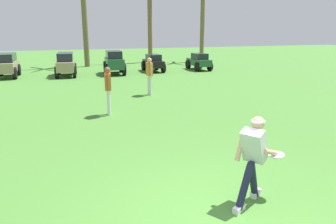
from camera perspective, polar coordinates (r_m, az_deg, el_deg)
ground_plane at (r=5.15m, az=8.95°, el=-18.22°), size 80.00×80.00×0.00m
frisbee_thrower at (r=5.39m, az=14.59°, el=-7.42°), size 1.06×0.58×1.42m
frisbee_in_flight at (r=5.77m, az=18.36°, el=-7.12°), size 0.33×0.33×0.05m
teammate_near_sideline at (r=10.68m, az=-10.40°, el=4.42°), size 0.24×0.50×1.56m
teammate_midfield at (r=13.75m, az=-3.25°, el=6.86°), size 0.22×0.50×1.56m
parked_car_slot_a at (r=20.85m, az=-26.25°, el=7.42°), size 1.18×2.42×1.34m
parked_car_slot_b at (r=20.19m, az=-17.38°, el=8.06°), size 1.30×2.46×1.34m
parked_car_slot_c at (r=20.39m, az=-9.37°, el=8.64°), size 1.28×2.40×1.40m
parked_car_slot_d at (r=21.33m, az=-2.59°, el=8.59°), size 1.08×2.20×1.10m
parked_car_slot_e at (r=22.23m, az=5.42°, el=8.78°), size 1.13×2.22×1.10m
palm_tree_left_of_centre at (r=24.68m, az=-14.36°, el=16.19°), size 3.10×3.35×6.34m
palm_tree_right_of_centre at (r=27.14m, az=-3.20°, el=16.51°), size 3.51×3.45×6.33m
palm_tree_far_right at (r=27.70m, az=6.02°, el=15.58°), size 2.98×3.13×5.69m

